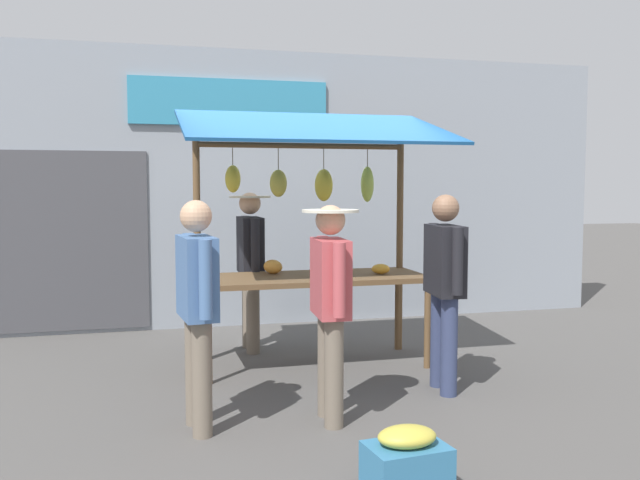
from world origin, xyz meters
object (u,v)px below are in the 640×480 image
Objects in this scene: vendor_with_sunhat at (250,257)px; produce_crate_near at (407,462)px; market_stall at (312,206)px; shopper_with_shopping_bag at (197,298)px; shopper_in_grey_tee at (445,278)px; shopper_in_striped_shirt at (330,295)px.

vendor_with_sunhat is 3.72m from produce_crate_near.
market_stall reaches higher than produce_crate_near.
shopper_with_shopping_bag reaches higher than produce_crate_near.
shopper_in_striped_shirt is at bearing 119.41° from shopper_in_grey_tee.
shopper_in_grey_tee is at bearing 127.32° from market_stall.
shopper_in_striped_shirt is at bearing 5.00° from vendor_with_sunhat.
shopper_in_striped_shirt is (0.27, 1.63, -0.60)m from market_stall.
shopper_in_grey_tee reaches higher than vendor_with_sunhat.
shopper_in_grey_tee is (-0.87, 1.14, -0.58)m from market_stall.
shopper_in_striped_shirt is at bearing -99.56° from shopper_with_shopping_bag.
shopper_with_shopping_bag is (1.23, 1.57, -0.59)m from market_stall.
market_stall reaches higher than shopper_in_striped_shirt.
shopper_with_shopping_bag is at bearing 90.33° from shopper_in_striped_shirt.
shopper_in_grey_tee is at bearing -84.39° from shopper_with_shopping_bag.
vendor_with_sunhat is 2.30m from shopper_in_grey_tee.
shopper_in_striped_shirt is 0.98× the size of shopper_with_shopping_bag.
vendor_with_sunhat is 3.44× the size of produce_crate_near.
shopper_in_grey_tee is (-2.10, -0.43, 0.02)m from shopper_with_shopping_bag.
market_stall is 3.21m from produce_crate_near.
shopper_with_shopping_bag is at bearing 51.78° from market_stall.
vendor_with_sunhat is 2.36m from shopper_in_striped_shirt.
market_stall reaches higher than shopper_with_shopping_bag.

